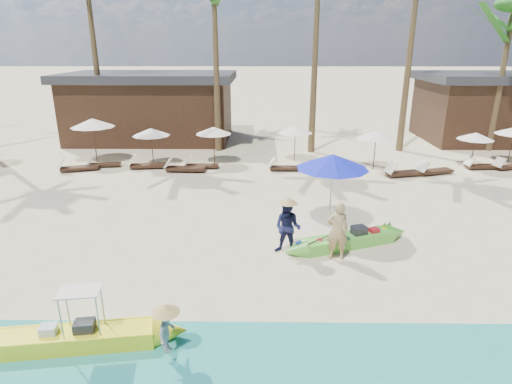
{
  "coord_description": "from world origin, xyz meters",
  "views": [
    {
      "loc": [
        -0.77,
        -10.72,
        5.98
      ],
      "look_at": [
        -0.95,
        2.0,
        1.59
      ],
      "focal_mm": 30.0,
      "sensor_mm": 36.0,
      "label": 1
    }
  ],
  "objects_px": {
    "tourist": "(337,230)",
    "green_canoe": "(348,240)",
    "yellow_canoe": "(76,338)",
    "blue_umbrella": "(333,162)"
  },
  "relations": [
    {
      "from": "tourist",
      "to": "blue_umbrella",
      "type": "relative_size",
      "value": 0.69
    },
    {
      "from": "green_canoe",
      "to": "yellow_canoe",
      "type": "bearing_deg",
      "value": -164.91
    },
    {
      "from": "green_canoe",
      "to": "yellow_canoe",
      "type": "relative_size",
      "value": 0.91
    },
    {
      "from": "tourist",
      "to": "green_canoe",
      "type": "bearing_deg",
      "value": -123.27
    },
    {
      "from": "yellow_canoe",
      "to": "tourist",
      "type": "height_order",
      "value": "tourist"
    },
    {
      "from": "green_canoe",
      "to": "tourist",
      "type": "bearing_deg",
      "value": -143.4
    },
    {
      "from": "yellow_canoe",
      "to": "blue_umbrella",
      "type": "bearing_deg",
      "value": 37.38
    },
    {
      "from": "green_canoe",
      "to": "tourist",
      "type": "distance_m",
      "value": 1.15
    },
    {
      "from": "yellow_canoe",
      "to": "tourist",
      "type": "xyz_separation_m",
      "value": [
        6.04,
        4.01,
        0.67
      ]
    },
    {
      "from": "green_canoe",
      "to": "blue_umbrella",
      "type": "distance_m",
      "value": 2.63
    }
  ]
}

